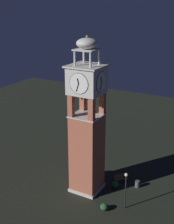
{
  "coord_description": "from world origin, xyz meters",
  "views": [
    {
      "loc": [
        -15.14,
        26.7,
        20.12
      ],
      "look_at": [
        0.0,
        0.0,
        9.23
      ],
      "focal_mm": 50.42,
      "sensor_mm": 36.0,
      "label": 1
    }
  ],
  "objects_px": {
    "lamp_post": "(126,184)",
    "trash_bin": "(137,184)",
    "clock_tower": "(87,130)",
    "park_bench": "(121,178)"
  },
  "relations": [
    {
      "from": "lamp_post",
      "to": "park_bench",
      "type": "bearing_deg",
      "value": -61.2
    },
    {
      "from": "clock_tower",
      "to": "trash_bin",
      "type": "bearing_deg",
      "value": -147.53
    },
    {
      "from": "lamp_post",
      "to": "trash_bin",
      "type": "relative_size",
      "value": 5.09
    },
    {
      "from": "park_bench",
      "to": "lamp_post",
      "type": "relative_size",
      "value": 0.36
    },
    {
      "from": "lamp_post",
      "to": "trash_bin",
      "type": "distance_m",
      "value": 4.89
    },
    {
      "from": "park_bench",
      "to": "lamp_post",
      "type": "xyz_separation_m",
      "value": [
        -2.4,
        4.37,
        2.32
      ]
    },
    {
      "from": "clock_tower",
      "to": "trash_bin",
      "type": "height_order",
      "value": "clock_tower"
    },
    {
      "from": "lamp_post",
      "to": "trash_bin",
      "type": "bearing_deg",
      "value": -86.33
    },
    {
      "from": "lamp_post",
      "to": "trash_bin",
      "type": "height_order",
      "value": "lamp_post"
    },
    {
      "from": "clock_tower",
      "to": "trash_bin",
      "type": "distance_m",
      "value": 8.9
    }
  ]
}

